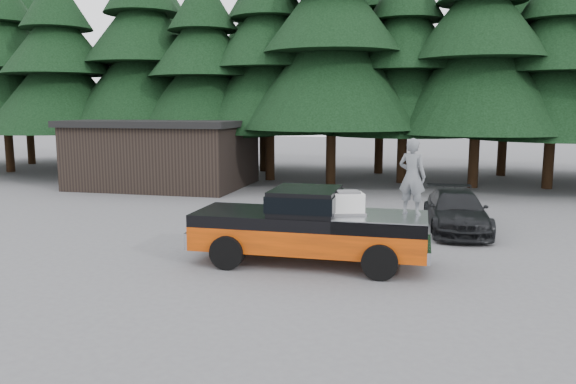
% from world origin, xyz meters
% --- Properties ---
extents(ground, '(120.00, 120.00, 0.00)m').
position_xyz_m(ground, '(0.00, 0.00, 0.00)').
color(ground, '#535255').
rests_on(ground, ground).
extents(pickup_truck, '(6.00, 2.04, 1.33)m').
position_xyz_m(pickup_truck, '(0.84, -0.18, 0.67)').
color(pickup_truck, '#D54504').
rests_on(pickup_truck, ground).
extents(truck_cab, '(1.66, 1.90, 0.59)m').
position_xyz_m(truck_cab, '(0.74, -0.18, 1.62)').
color(truck_cab, black).
rests_on(truck_cab, pickup_truck).
extents(air_compressor, '(0.89, 0.81, 0.50)m').
position_xyz_m(air_compressor, '(1.81, -0.22, 1.58)').
color(air_compressor, silver).
rests_on(air_compressor, pickup_truck).
extents(man_on_bed, '(0.80, 0.66, 1.87)m').
position_xyz_m(man_on_bed, '(3.33, 0.13, 2.26)').
color(man_on_bed, slate).
rests_on(man_on_bed, pickup_truck).
extents(parked_car, '(2.16, 4.55, 1.28)m').
position_xyz_m(parked_car, '(4.67, 4.63, 0.64)').
color(parked_car, black).
rests_on(parked_car, ground).
extents(utility_building, '(8.40, 6.40, 3.30)m').
position_xyz_m(utility_building, '(-9.00, 12.00, 1.67)').
color(utility_building, black).
rests_on(utility_building, ground).
extents(treeline, '(60.15, 16.05, 17.50)m').
position_xyz_m(treeline, '(0.42, 17.20, 7.72)').
color(treeline, black).
rests_on(treeline, ground).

